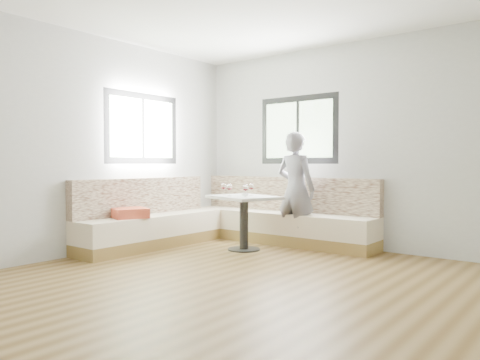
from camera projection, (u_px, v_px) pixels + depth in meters
name	position (u px, v px, depth m)	size (l,w,h in m)	color
room	(241.00, 137.00, 4.47)	(5.01, 5.01, 2.81)	brown
banquette	(224.00, 221.00, 6.66)	(2.90, 2.80, 0.95)	olive
table	(244.00, 209.00, 6.21)	(1.04, 0.92, 0.72)	black
person	(296.00, 189.00, 6.46)	(0.58, 0.38, 1.59)	slate
olive_ramekin	(245.00, 194.00, 6.27)	(0.09, 0.09, 0.04)	white
wine_glass_a	(224.00, 186.00, 6.36)	(0.08, 0.08, 0.17)	white
wine_glass_b	(229.00, 187.00, 6.15)	(0.08, 0.08, 0.17)	white
wine_glass_c	(245.00, 188.00, 5.99)	(0.08, 0.08, 0.17)	white
wine_glass_d	(251.00, 187.00, 6.28)	(0.08, 0.08, 0.17)	white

